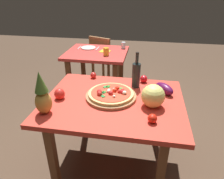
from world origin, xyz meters
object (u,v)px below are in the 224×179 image
at_px(melon, 153,96).
at_px(tomato_at_corner, 144,79).
at_px(pineapple_left, 42,95).
at_px(napkin_folded, 105,51).
at_px(eggplant, 164,89).
at_px(dining_chair, 103,57).
at_px(tomato_by_bottle, 93,75).
at_px(dinner_plate, 88,48).
at_px(tomato_beside_pepper, 152,118).
at_px(drinking_glass_juice, 106,52).
at_px(pizza, 111,93).
at_px(pizza_board, 111,96).
at_px(wine_bottle, 136,75).
at_px(knife_utensil, 97,49).
at_px(bell_pepper, 60,94).
at_px(background_table, 97,60).
at_px(fork_utensil, 79,48).
at_px(drinking_glass_water, 123,45).
at_px(display_table, 114,109).

distance_m(melon, tomato_at_corner, 0.45).
bearing_deg(pineapple_left, napkin_folded, 85.24).
bearing_deg(eggplant, dining_chair, 118.57).
relative_size(tomato_by_bottle, dinner_plate, 0.28).
relative_size(tomato_beside_pepper, drinking_glass_juice, 0.65).
bearing_deg(tomato_at_corner, drinking_glass_juice, 124.87).
bearing_deg(pizza, pizza_board, 146.51).
xyz_separation_m(wine_bottle, knife_utensil, (-0.65, 1.15, -0.12)).
height_order(tomato_beside_pepper, tomato_by_bottle, tomato_beside_pepper).
bearing_deg(drinking_glass_juice, bell_pepper, -97.32).
distance_m(background_table, drinking_glass_juice, 0.28).
bearing_deg(dinner_plate, pizza, -66.84).
xyz_separation_m(dining_chair, fork_utensil, (-0.26, -0.46, 0.29)).
height_order(background_table, pizza_board, pizza_board).
bearing_deg(pineapple_left, background_table, 89.43).
xyz_separation_m(pizza_board, wine_bottle, (0.19, 0.24, 0.11)).
bearing_deg(pizza_board, eggplant, 19.28).
relative_size(tomato_by_bottle, drinking_glass_water, 0.67).
bearing_deg(tomato_by_bottle, background_table, 101.79).
height_order(tomato_at_corner, drinking_glass_water, drinking_glass_water).
relative_size(pizza_board, pizza, 1.12).
xyz_separation_m(pizza_board, drinking_glass_juice, (-0.27, 1.12, 0.04)).
height_order(wine_bottle, eggplant, wine_bottle).
bearing_deg(display_table, tomato_by_bottle, 124.95).
bearing_deg(dinner_plate, fork_utensil, 180.00).
height_order(display_table, dining_chair, dining_chair).
height_order(display_table, knife_utensil, knife_utensil).
relative_size(pizza_board, melon, 2.34).
xyz_separation_m(bell_pepper, drinking_glass_juice, (0.16, 1.22, 0.01)).
relative_size(eggplant, tomato_beside_pepper, 2.96).
bearing_deg(pizza_board, dinner_plate, 113.12).
bearing_deg(napkin_folded, pineapple_left, -94.76).
bearing_deg(background_table, drinking_glass_water, 33.52).
distance_m(pizza_board, tomato_by_bottle, 0.45).
xyz_separation_m(background_table, wine_bottle, (0.63, -1.01, 0.26)).
relative_size(melon, drinking_glass_juice, 1.80).
height_order(melon, knife_utensil, melon).
bearing_deg(drinking_glass_water, pizza_board, -86.86).
height_order(eggplant, fork_utensil, eggplant).
relative_size(pineapple_left, drinking_glass_water, 3.69).
relative_size(background_table, knife_utensil, 4.76).
bearing_deg(napkin_folded, bell_pepper, -94.40).
bearing_deg(melon, fork_utensil, 126.28).
distance_m(dining_chair, dinner_plate, 0.56).
xyz_separation_m(pineapple_left, eggplant, (0.90, 0.48, -0.11)).
bearing_deg(melon, napkin_folded, 116.10).
relative_size(drinking_glass_water, napkin_folded, 0.66).
distance_m(tomato_by_bottle, drinking_glass_water, 1.13).
xyz_separation_m(pineapple_left, drinking_glass_juice, (0.18, 1.44, -0.10)).
bearing_deg(knife_utensil, display_table, -69.49).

